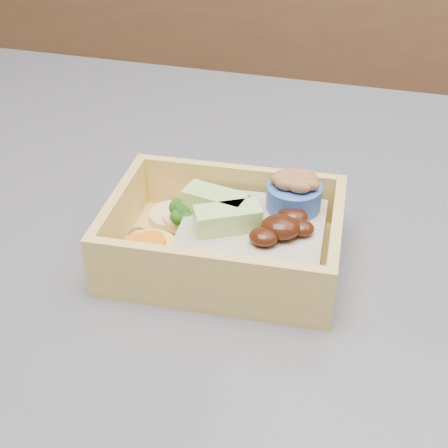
# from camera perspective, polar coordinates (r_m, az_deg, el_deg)

# --- Properties ---
(bento_box) EXTENTS (0.17, 0.13, 0.06)m
(bento_box) POSITION_cam_1_polar(r_m,az_deg,el_deg) (0.44, 0.77, -1.03)
(bento_box) COLOR #E8C15F
(bento_box) RESTS_ON island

